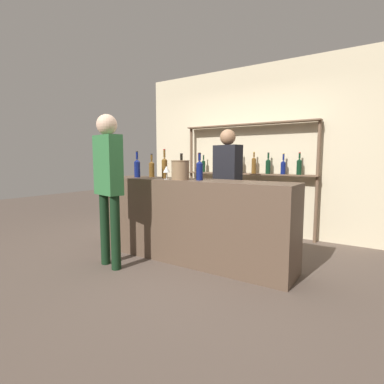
{
  "coord_description": "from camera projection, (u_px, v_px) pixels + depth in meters",
  "views": [
    {
      "loc": [
        1.99,
        -3.04,
        1.26
      ],
      "look_at": [
        0.0,
        0.0,
        0.86
      ],
      "focal_mm": 28.0,
      "sensor_mm": 36.0,
      "label": 1
    }
  ],
  "objects": [
    {
      "name": "ground_plane",
      "position": [
        192.0,
        260.0,
        3.75
      ],
      "size": [
        16.0,
        16.0,
        0.0
      ],
      "primitive_type": "plane",
      "color": "brown"
    },
    {
      "name": "bar_counter",
      "position": [
        192.0,
        220.0,
        3.69
      ],
      "size": [
        2.52,
        0.53,
        1.01
      ],
      "primitive_type": "cube",
      "color": "brown",
      "rests_on": "ground_plane"
    },
    {
      "name": "back_wall",
      "position": [
        251.0,
        151.0,
        5.14
      ],
      "size": [
        4.12,
        0.12,
        2.8
      ],
      "primitive_type": "cube",
      "color": "beige",
      "rests_on": "ground_plane"
    },
    {
      "name": "back_shelf",
      "position": [
        248.0,
        162.0,
        5.0
      ],
      "size": [
        2.29,
        0.18,
        1.84
      ],
      "color": "brown",
      "rests_on": "ground_plane"
    },
    {
      "name": "counter_bottle_0",
      "position": [
        137.0,
        167.0,
        4.07
      ],
      "size": [
        0.08,
        0.08,
        0.35
      ],
      "color": "#0F1956",
      "rests_on": "bar_counter"
    },
    {
      "name": "counter_bottle_1",
      "position": [
        200.0,
        170.0,
        3.51
      ],
      "size": [
        0.08,
        0.08,
        0.32
      ],
      "color": "#0F1956",
      "rests_on": "bar_counter"
    },
    {
      "name": "counter_bottle_2",
      "position": [
        152.0,
        168.0,
        4.16
      ],
      "size": [
        0.08,
        0.08,
        0.32
      ],
      "color": "brown",
      "rests_on": "bar_counter"
    },
    {
      "name": "counter_bottle_3",
      "position": [
        199.0,
        169.0,
        3.72
      ],
      "size": [
        0.09,
        0.09,
        0.32
      ],
      "color": "brown",
      "rests_on": "bar_counter"
    },
    {
      "name": "counter_bottle_4",
      "position": [
        181.0,
        169.0,
        3.87
      ],
      "size": [
        0.09,
        0.09,
        0.32
      ],
      "color": "black",
      "rests_on": "bar_counter"
    },
    {
      "name": "counter_bottle_5",
      "position": [
        165.0,
        167.0,
        3.94
      ],
      "size": [
        0.07,
        0.07,
        0.38
      ],
      "color": "brown",
      "rests_on": "bar_counter"
    },
    {
      "name": "wine_glass",
      "position": [
        166.0,
        170.0,
        3.66
      ],
      "size": [
        0.08,
        0.08,
        0.16
      ],
      "color": "silver",
      "rests_on": "bar_counter"
    },
    {
      "name": "ice_bucket",
      "position": [
        180.0,
        170.0,
        3.61
      ],
      "size": [
        0.23,
        0.23,
        0.23
      ],
      "color": "#846647",
      "rests_on": "bar_counter"
    },
    {
      "name": "customer_left",
      "position": [
        108.0,
        176.0,
        3.42
      ],
      "size": [
        0.42,
        0.26,
        1.76
      ],
      "rotation": [
        0.0,
        0.0,
        1.34
      ],
      "color": "black",
      "rests_on": "ground_plane"
    },
    {
      "name": "server_behind_counter",
      "position": [
        227.0,
        178.0,
        4.25
      ],
      "size": [
        0.44,
        0.27,
        1.67
      ],
      "rotation": [
        0.0,
        0.0,
        -1.82
      ],
      "color": "black",
      "rests_on": "ground_plane"
    }
  ]
}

